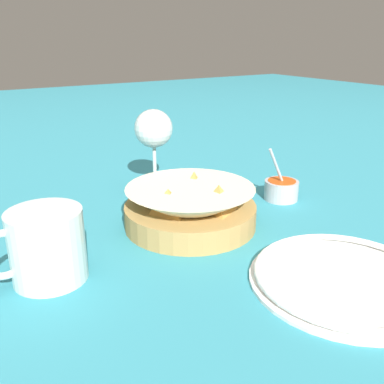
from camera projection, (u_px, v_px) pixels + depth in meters
ground_plane at (187, 223)px, 0.68m from camera, size 4.00×4.00×0.00m
food_basket at (192, 208)px, 0.66m from camera, size 0.20×0.20×0.07m
sauce_cup at (283, 190)px, 0.77m from camera, size 0.07×0.06×0.10m
wine_glass at (154, 132)px, 0.79m from camera, size 0.07×0.07×0.16m
beer_mug at (46, 248)px, 0.51m from camera, size 0.13×0.09×0.09m
side_plate at (344, 278)px, 0.51m from camera, size 0.23×0.23×0.01m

